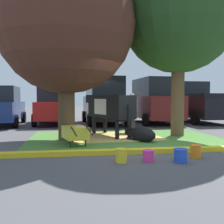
{
  "coord_description": "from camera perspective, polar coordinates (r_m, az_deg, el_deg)",
  "views": [
    {
      "loc": [
        -1.87,
        -7.36,
        1.41
      ],
      "look_at": [
        -0.43,
        2.35,
        0.9
      ],
      "focal_mm": 42.71,
      "sensor_mm": 36.0,
      "label": 1
    }
  ],
  "objects": [
    {
      "name": "person_handler",
      "position": [
        10.92,
        4.28,
        0.07
      ],
      "size": [
        0.36,
        0.44,
        1.6
      ],
      "color": "black",
      "rests_on": "ground"
    },
    {
      "name": "calf_lying",
      "position": [
        8.71,
        6.29,
        -4.77
      ],
      "size": [
        0.96,
        1.29,
        0.48
      ],
      "color": "black",
      "rests_on": "ground"
    },
    {
      "name": "suv_black",
      "position": [
        14.56,
        -1.72,
        2.41
      ],
      "size": [
        2.28,
        4.68,
        2.52
      ],
      "color": "black",
      "rests_on": "ground"
    },
    {
      "name": "curb_yellow",
      "position": [
        6.93,
        7.03,
        -8.27
      ],
      "size": [
        7.8,
        0.24,
        0.12
      ],
      "primitive_type": "cube",
      "color": "yellow",
      "rests_on": "ground"
    },
    {
      "name": "ground_plane",
      "position": [
        7.72,
        5.8,
        -7.56
      ],
      "size": [
        80.0,
        80.0,
        0.0
      ],
      "primitive_type": "plane",
      "color": "#4C4C4F"
    },
    {
      "name": "hay_bedding",
      "position": [
        9.62,
        0.26,
        -5.3
      ],
      "size": [
        3.34,
        2.59,
        0.04
      ],
      "primitive_type": "cube",
      "rotation": [
        0.0,
        0.0,
        0.06
      ],
      "color": "tan",
      "rests_on": "ground"
    },
    {
      "name": "bucket_yellow",
      "position": [
        5.89,
        2.01,
        -9.23
      ],
      "size": [
        0.26,
        0.26,
        0.31
      ],
      "color": "yellow",
      "rests_on": "ground"
    },
    {
      "name": "wheelbarrow",
      "position": [
        7.95,
        -7.96,
        -4.45
      ],
      "size": [
        0.89,
        1.61,
        0.63
      ],
      "color": "gold",
      "rests_on": "ground"
    },
    {
      "name": "cow_holstein",
      "position": [
        9.8,
        -0.63,
        1.11
      ],
      "size": [
        1.58,
        3.01,
        1.55
      ],
      "color": "black",
      "rests_on": "ground"
    },
    {
      "name": "suv_dark_grey",
      "position": [
        15.25,
        8.91,
        2.4
      ],
      "size": [
        2.28,
        4.68,
        2.52
      ],
      "color": "maroon",
      "rests_on": "ground"
    },
    {
      "name": "bucket_blue",
      "position": [
        6.08,
        14.45,
        -8.98
      ],
      "size": [
        0.31,
        0.31,
        0.3
      ],
      "color": "blue",
      "rests_on": "ground"
    },
    {
      "name": "bucket_orange",
      "position": [
        6.66,
        17.5,
        -7.96
      ],
      "size": [
        0.27,
        0.27,
        0.31
      ],
      "color": "orange",
      "rests_on": "ground"
    },
    {
      "name": "sedan_red",
      "position": [
        14.98,
        -12.43,
        1.27
      ],
      "size": [
        2.18,
        4.48,
        2.02
      ],
      "color": "red",
      "rests_on": "ground"
    },
    {
      "name": "shade_tree_right",
      "position": [
        10.58,
        14.09,
        19.45
      ],
      "size": [
        4.24,
        4.24,
        6.57
      ],
      "color": "brown",
      "rests_on": "ground"
    },
    {
      "name": "bucket_pink",
      "position": [
        6.06,
        7.77,
        -9.18
      ],
      "size": [
        0.27,
        0.27,
        0.26
      ],
      "color": "#EA3893",
      "rests_on": "ground"
    },
    {
      "name": "pickup_truck_black",
      "position": [
        16.71,
        17.4,
        1.82
      ],
      "size": [
        2.41,
        5.49,
        2.42
      ],
      "color": "black",
      "rests_on": "ground"
    },
    {
      "name": "shade_tree_left",
      "position": [
        9.3,
        -9.87,
        17.93
      ],
      "size": [
        4.56,
        4.56,
        6.12
      ],
      "color": "#4C3823",
      "rests_on": "ground"
    },
    {
      "name": "sedan_silver",
      "position": [
        14.87,
        -22.59,
        1.1
      ],
      "size": [
        2.18,
        4.48,
        2.02
      ],
      "color": "navy",
      "rests_on": "ground"
    },
    {
      "name": "grass_island",
      "position": [
        9.33,
        2.94,
        -5.66
      ],
      "size": [
        6.6,
        4.68,
        0.02
      ],
      "primitive_type": "cube",
      "color": "#477A33",
      "rests_on": "ground"
    }
  ]
}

